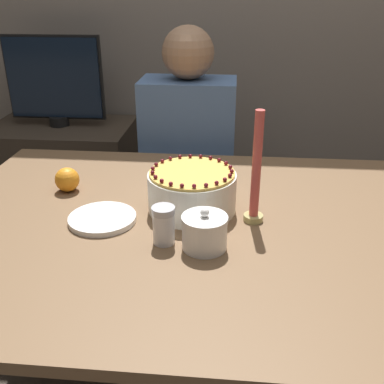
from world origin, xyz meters
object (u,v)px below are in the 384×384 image
object	(u,v)px
sugar_shaker	(164,225)
person_man_blue_shirt	(189,186)
candle	(256,177)
tv_monitor	(54,80)
cake	(192,191)
sugar_bowl	(205,232)

from	to	relation	value
sugar_shaker	person_man_blue_shirt	bearing A→B (deg)	91.58
candle	tv_monitor	bearing A→B (deg)	132.04
cake	sugar_bowl	xyz separation A→B (m)	(0.05, -0.21, -0.02)
cake	tv_monitor	bearing A→B (deg)	127.71
sugar_shaker	candle	bearing A→B (deg)	31.10
sugar_bowl	person_man_blue_shirt	distance (m)	0.93
person_man_blue_shirt	cake	bearing A→B (deg)	96.71
sugar_bowl	candle	distance (m)	0.22
sugar_bowl	cake	bearing A→B (deg)	103.81
sugar_bowl	candle	size ratio (longest dim) A/B	0.37
sugar_shaker	candle	distance (m)	0.29
sugar_bowl	tv_monitor	world-z (taller)	tv_monitor
person_man_blue_shirt	tv_monitor	bearing A→B (deg)	-26.70
cake	person_man_blue_shirt	bearing A→B (deg)	96.71
cake	sugar_bowl	distance (m)	0.22
tv_monitor	sugar_bowl	bearing A→B (deg)	-55.61
sugar_shaker	person_man_blue_shirt	distance (m)	0.91
cake	candle	distance (m)	0.20
sugar_bowl	candle	bearing A→B (deg)	50.40
person_man_blue_shirt	tv_monitor	distance (m)	0.90
cake	sugar_shaker	bearing A→B (deg)	-105.72
candle	cake	bearing A→B (deg)	163.58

